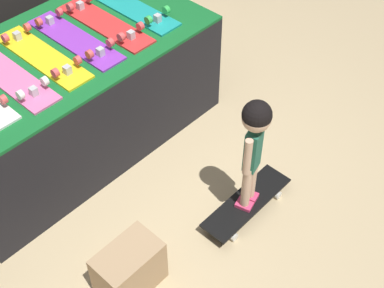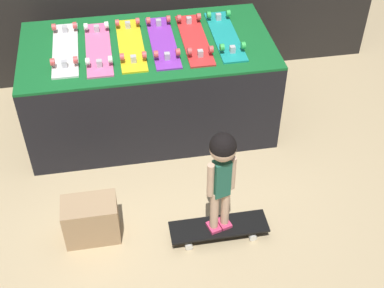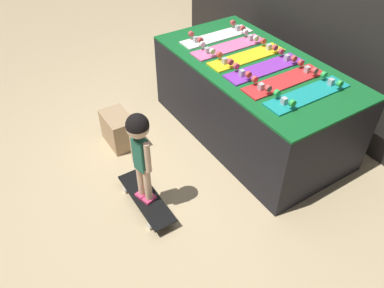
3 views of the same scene
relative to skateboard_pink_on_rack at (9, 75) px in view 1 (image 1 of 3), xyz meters
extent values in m
plane|color=tan|center=(0.37, -0.59, -0.79)|extent=(16.00, 16.00, 0.00)
cube|color=black|center=(0.37, 0.02, -0.41)|extent=(1.94, 1.01, 0.75)
cube|color=#146028|center=(0.37, 0.02, -0.03)|extent=(1.94, 1.01, 0.02)
cylinder|color=#D84C4C|center=(-0.17, -0.22, 0.05)|extent=(0.03, 0.05, 0.05)
cube|color=pink|center=(0.00, 0.00, -0.01)|extent=(0.19, 0.76, 0.01)
cube|color=#B7B7BC|center=(0.00, -0.25, 0.02)|extent=(0.04, 0.04, 0.05)
cylinder|color=white|center=(0.08, -0.25, 0.05)|extent=(0.03, 0.05, 0.05)
cylinder|color=white|center=(-0.08, -0.25, 0.05)|extent=(0.03, 0.05, 0.05)
cube|color=yellow|center=(0.25, 0.02, -0.01)|extent=(0.19, 0.76, 0.01)
cube|color=#B7B7BC|center=(0.25, 0.27, 0.02)|extent=(0.04, 0.04, 0.05)
cylinder|color=#D84C4C|center=(0.33, 0.27, 0.05)|extent=(0.03, 0.05, 0.05)
cylinder|color=#D84C4C|center=(0.17, 0.27, 0.05)|extent=(0.03, 0.05, 0.05)
cube|color=#B7B7BC|center=(0.25, -0.24, 0.02)|extent=(0.04, 0.04, 0.05)
cylinder|color=#D84C4C|center=(0.33, -0.24, 0.05)|extent=(0.03, 0.05, 0.05)
cylinder|color=#D84C4C|center=(0.17, -0.24, 0.05)|extent=(0.03, 0.05, 0.05)
cube|color=purple|center=(0.49, 0.01, -0.01)|extent=(0.19, 0.76, 0.01)
cube|color=#B7B7BC|center=(0.49, 0.26, 0.02)|extent=(0.04, 0.04, 0.05)
cylinder|color=#D84C4C|center=(0.57, 0.26, 0.05)|extent=(0.03, 0.05, 0.05)
cylinder|color=#D84C4C|center=(0.41, 0.26, 0.05)|extent=(0.03, 0.05, 0.05)
cube|color=#B7B7BC|center=(0.49, -0.24, 0.02)|extent=(0.04, 0.04, 0.05)
cylinder|color=#D84C4C|center=(0.57, -0.24, 0.05)|extent=(0.03, 0.05, 0.05)
cylinder|color=#D84C4C|center=(0.41, -0.24, 0.05)|extent=(0.03, 0.05, 0.05)
cube|color=red|center=(0.74, 0.01, -0.01)|extent=(0.19, 0.76, 0.01)
cube|color=#B7B7BC|center=(0.74, 0.26, 0.02)|extent=(0.04, 0.04, 0.05)
cylinder|color=#D84C4C|center=(0.66, 0.26, 0.05)|extent=(0.03, 0.05, 0.05)
cube|color=#B7B7BC|center=(0.74, -0.24, 0.02)|extent=(0.04, 0.04, 0.05)
cylinder|color=#D84C4C|center=(0.82, -0.24, 0.05)|extent=(0.03, 0.05, 0.05)
cylinder|color=#D84C4C|center=(0.66, -0.24, 0.05)|extent=(0.03, 0.05, 0.05)
cube|color=teal|center=(0.99, 0.02, -0.01)|extent=(0.19, 0.76, 0.01)
cube|color=#B7B7BC|center=(0.99, -0.23, 0.02)|extent=(0.04, 0.04, 0.05)
cylinder|color=green|center=(1.07, -0.23, 0.05)|extent=(0.03, 0.05, 0.05)
cylinder|color=green|center=(0.90, -0.23, 0.05)|extent=(0.03, 0.05, 0.05)
cube|color=black|center=(0.68, -1.29, -0.70)|extent=(0.67, 0.20, 0.01)
cube|color=#B7B7BC|center=(0.90, -1.29, -0.74)|extent=(0.04, 0.04, 0.05)
cylinder|color=white|center=(0.90, -1.20, -0.76)|extent=(0.05, 0.03, 0.05)
cylinder|color=white|center=(0.90, -1.37, -0.76)|extent=(0.05, 0.03, 0.05)
cube|color=#B7B7BC|center=(0.46, -1.29, -0.74)|extent=(0.04, 0.04, 0.05)
cylinder|color=white|center=(0.46, -1.20, -0.76)|extent=(0.05, 0.03, 0.05)
cylinder|color=white|center=(0.46, -1.37, -0.76)|extent=(0.05, 0.03, 0.05)
cube|color=#E03D6B|center=(0.72, -1.28, -0.68)|extent=(0.10, 0.12, 0.02)
cylinder|color=#DBB293|center=(0.72, -1.28, -0.51)|extent=(0.06, 0.06, 0.32)
cube|color=#E03D6B|center=(0.64, -1.30, -0.68)|extent=(0.10, 0.12, 0.02)
cylinder|color=#DBB293|center=(0.64, -1.30, -0.51)|extent=(0.06, 0.06, 0.32)
cube|color=#236651|center=(0.68, -1.29, -0.23)|extent=(0.12, 0.10, 0.28)
cylinder|color=#DBB293|center=(0.75, -1.27, -0.22)|extent=(0.05, 0.05, 0.26)
cylinder|color=#DBB293|center=(0.61, -1.31, -0.22)|extent=(0.05, 0.05, 0.26)
sphere|color=#DBB293|center=(0.68, -1.29, 0.01)|extent=(0.16, 0.16, 0.16)
sphere|color=black|center=(0.68, -1.29, 0.04)|extent=(0.17, 0.17, 0.17)
cube|color=tan|center=(-0.17, -1.14, -0.63)|extent=(0.36, 0.23, 0.32)
camera|label=1|loc=(-1.07, -2.45, 1.94)|focal=50.00mm
camera|label=2|loc=(0.10, -3.56, 2.14)|focal=50.00mm
camera|label=3|loc=(2.58, -2.05, 1.58)|focal=35.00mm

